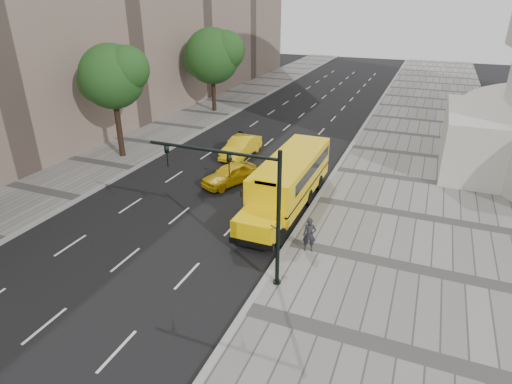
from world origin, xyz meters
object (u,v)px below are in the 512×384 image
at_px(school_bus, 290,177).
at_px(taxi_far, 241,147).
at_px(traffic_signal, 247,198).
at_px(tree_b, 113,76).
at_px(pedestrian, 309,235).
at_px(tree_c, 213,56).
at_px(taxi_near, 230,174).

distance_m(school_bus, taxi_far, 9.30).
xyz_separation_m(school_bus, traffic_signal, (0.69, -8.13, 2.33)).
bearing_deg(tree_b, taxi_far, 23.98).
height_order(school_bus, pedestrian, school_bus).
bearing_deg(tree_c, traffic_signal, -60.06).
distance_m(tree_c, traffic_signal, 31.28).
relative_size(pedestrian, traffic_signal, 0.28).
bearing_deg(tree_c, tree_b, -90.07).
bearing_deg(taxi_far, school_bus, -44.70).
relative_size(school_bus, taxi_near, 2.79).
bearing_deg(tree_c, taxi_near, -59.98).
distance_m(taxi_far, pedestrian, 14.78).
relative_size(tree_b, school_bus, 0.76).
distance_m(tree_b, taxi_far, 10.96).
height_order(tree_b, pedestrian, tree_b).
bearing_deg(pedestrian, traffic_signal, -138.87).
height_order(tree_c, school_bus, tree_c).
distance_m(school_bus, pedestrian, 5.70).
bearing_deg(tree_c, school_bus, -51.80).
height_order(school_bus, traffic_signal, traffic_signal).
distance_m(tree_c, taxi_far, 15.79).
height_order(tree_c, traffic_signal, tree_c).
height_order(school_bus, taxi_far, school_bus).
xyz_separation_m(pedestrian, traffic_signal, (-1.98, -3.14, 3.05)).
bearing_deg(taxi_near, school_bus, 8.36).
relative_size(tree_c, school_bus, 0.77).
bearing_deg(tree_c, pedestrian, -53.70).
height_order(tree_c, pedestrian, tree_c).
distance_m(tree_b, taxi_near, 11.76).
bearing_deg(school_bus, tree_c, 128.20).
bearing_deg(school_bus, taxi_near, 163.94).
relative_size(tree_c, taxi_far, 1.87).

